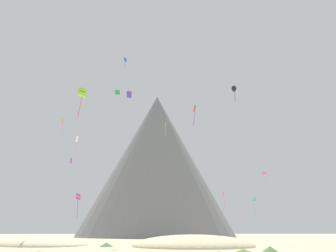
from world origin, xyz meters
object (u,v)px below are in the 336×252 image
object	(u,v)px
bush_far_right	(106,245)
kite_violet_mid	(71,161)
bush_scatter_east	(247,244)
kite_magenta_low	(78,197)
bush_far_left	(243,251)
bush_ridge_crest	(270,252)
kite_green_mid	(117,92)
kite_cyan_low	(255,200)
kite_indigo_high	(129,94)
rock_massif	(159,172)
kite_pink_mid	(265,174)
bush_low_patch	(200,246)
kite_blue_high	(125,61)
kite_lime_mid	(83,93)
kite_rainbow_low	(224,196)
kite_white_mid	(77,143)
kite_gold_high	(166,125)
kite_red_mid	(195,112)
kite_black_high	(234,89)
kite_orange_mid	(62,122)

from	to	relation	value
bush_far_right	kite_violet_mid	size ratio (longest dim) A/B	1.52
bush_scatter_east	kite_magenta_low	xyz separation A→B (m)	(-29.41, 27.81, 9.17)
bush_scatter_east	bush_far_right	bearing A→B (deg)	-173.17
bush_far_left	bush_ridge_crest	xyz separation A→B (m)	(0.63, -4.93, 0.23)
bush_ridge_crest	kite_magenta_low	size ratio (longest dim) A/B	0.52
bush_ridge_crest	kite_green_mid	distance (m)	37.93
kite_cyan_low	kite_indigo_high	bearing A→B (deg)	-120.37
bush_scatter_east	kite_indigo_high	xyz separation A→B (m)	(-18.40, 7.33, 26.28)
rock_massif	kite_pink_mid	xyz separation A→B (m)	(21.20, -43.79, -7.54)
bush_low_patch	bush_far_left	size ratio (longest dim) A/B	0.80
kite_blue_high	kite_lime_mid	xyz separation A→B (m)	(-6.36, -15.96, -15.16)
bush_ridge_crest	kite_magenta_low	world-z (taller)	kite_magenta_low
bush_far_right	kite_violet_mid	xyz separation A→B (m)	(-9.95, 23.13, 16.04)
kite_rainbow_low	rock_massif	bearing A→B (deg)	41.55
kite_lime_mid	kite_magenta_low	bearing A→B (deg)	-169.30
kite_indigo_high	kite_violet_mid	size ratio (longest dim) A/B	1.04
kite_magenta_low	kite_green_mid	bearing A→B (deg)	14.03
kite_indigo_high	kite_magenta_low	distance (m)	28.87
kite_white_mid	kite_pink_mid	bearing A→B (deg)	-1.86
kite_magenta_low	kite_white_mid	bearing A→B (deg)	-158.25
kite_gold_high	kite_pink_mid	xyz separation A→B (m)	(22.48, -9.01, -14.26)
bush_far_right	bush_ridge_crest	size ratio (longest dim) A/B	0.73
kite_blue_high	kite_white_mid	distance (m)	24.12
kite_rainbow_low	kite_cyan_low	world-z (taller)	kite_rainbow_low
bush_low_patch	rock_massif	xyz separation A→B (m)	(0.55, 73.23, 22.12)
kite_cyan_low	kite_red_mid	bearing A→B (deg)	-101.80
kite_indigo_high	rock_massif	bearing A→B (deg)	-89.89
kite_green_mid	kite_indigo_high	xyz separation A→B (m)	(1.92, 4.82, 1.72)
kite_gold_high	kite_pink_mid	size ratio (longest dim) A/B	1.27
kite_black_high	kite_indigo_high	bearing A→B (deg)	-95.56
kite_orange_mid	kite_blue_high	size ratio (longest dim) A/B	1.10
bush_far_left	kite_lime_mid	bearing A→B (deg)	134.11
bush_ridge_crest	kite_cyan_low	distance (m)	59.87
kite_gold_high	bush_far_left	bearing A→B (deg)	-173.16
rock_massif	kite_magenta_low	size ratio (longest dim) A/B	12.52
rock_massif	kite_magenta_low	world-z (taller)	rock_massif
kite_pink_mid	kite_white_mid	xyz separation A→B (m)	(-44.94, 7.69, 8.23)
bush_low_patch	kite_cyan_low	world-z (taller)	kite_cyan_low
kite_red_mid	kite_green_mid	bearing A→B (deg)	-24.86
bush_far_right	kite_orange_mid	world-z (taller)	kite_orange_mid
kite_magenta_low	kite_pink_mid	bearing A→B (deg)	79.07
kite_green_mid	kite_blue_high	bearing A→B (deg)	-53.46
bush_far_left	kite_red_mid	world-z (taller)	kite_red_mid
kite_rainbow_low	kite_magenta_low	world-z (taller)	kite_rainbow_low
kite_white_mid	kite_black_high	world-z (taller)	kite_black_high
bush_far_right	bush_far_left	bearing A→B (deg)	-47.70
bush_far_right	kite_black_high	world-z (taller)	kite_black_high
bush_scatter_east	bush_far_left	size ratio (longest dim) A/B	0.91
bush_far_right	kite_violet_mid	bearing A→B (deg)	113.28
bush_far_right	kite_cyan_low	bearing A→B (deg)	45.77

